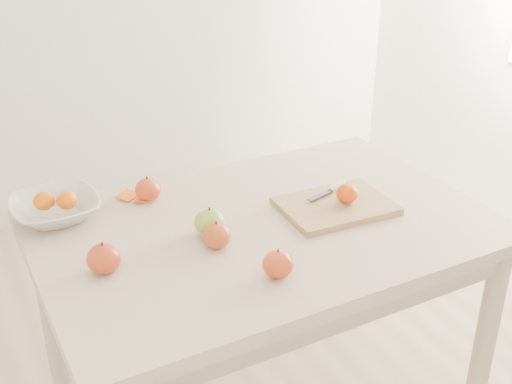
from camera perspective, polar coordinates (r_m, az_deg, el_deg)
name	(u,v)px	position (r m, az deg, el deg)	size (l,w,h in m)	color
table	(265,254)	(1.77, 0.77, -5.53)	(1.20, 0.80, 0.75)	beige
cutting_board	(335,206)	(1.80, 7.08, -1.22)	(0.30, 0.22, 0.02)	tan
board_tangerine	(347,193)	(1.80, 8.11, -0.12)	(0.06, 0.06, 0.05)	#E24807
fruit_bowl	(55,209)	(1.82, -17.40, -1.44)	(0.24, 0.24, 0.06)	silver
bowl_tangerine_near	(44,201)	(1.81, -18.34, -0.75)	(0.06, 0.06, 0.05)	#E05607
bowl_tangerine_far	(67,200)	(1.79, -16.48, -0.71)	(0.06, 0.06, 0.05)	orange
orange_peel_a	(128,197)	(1.89, -11.31, -0.44)	(0.06, 0.04, 0.00)	#D7550F
orange_peel_b	(142,201)	(1.86, -10.07, -0.81)	(0.04, 0.04, 0.00)	#EC5C10
paring_knife	(335,188)	(1.87, 7.05, 0.40)	(0.17, 0.07, 0.01)	silver
apple_green	(210,223)	(1.65, -4.12, -2.73)	(0.08, 0.08, 0.07)	olive
apple_red_d	(104,259)	(1.54, -13.38, -5.78)	(0.08, 0.08, 0.07)	maroon
apple_red_e	(278,264)	(1.49, 1.96, -6.42)	(0.07, 0.07, 0.07)	#A3130A
apple_red_a	(148,189)	(1.86, -9.58, 0.23)	(0.07, 0.07, 0.07)	maroon
apple_red_b	(217,236)	(1.60, -3.52, -3.88)	(0.07, 0.07, 0.07)	maroon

